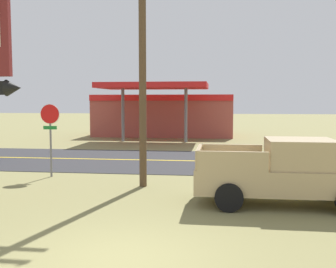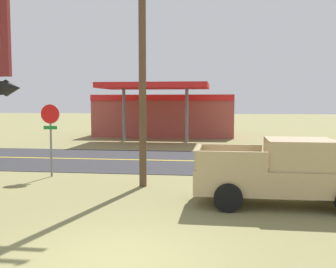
# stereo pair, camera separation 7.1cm
# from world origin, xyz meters

# --- Properties ---
(ground_plane) EXTENTS (180.00, 180.00, 0.00)m
(ground_plane) POSITION_xyz_m (0.00, 0.00, 0.00)
(ground_plane) COLOR olive
(road_asphalt) EXTENTS (140.00, 8.00, 0.02)m
(road_asphalt) POSITION_xyz_m (0.00, 13.00, 0.01)
(road_asphalt) COLOR #2B2B2D
(road_asphalt) RESTS_ON ground
(road_centre_line) EXTENTS (126.00, 0.20, 0.01)m
(road_centre_line) POSITION_xyz_m (0.00, 13.00, 0.02)
(road_centre_line) COLOR gold
(road_centre_line) RESTS_ON road_asphalt
(stop_sign) EXTENTS (0.80, 0.08, 2.95)m
(stop_sign) POSITION_xyz_m (-4.80, 8.09, 2.03)
(stop_sign) COLOR slate
(stop_sign) RESTS_ON ground
(utility_pole) EXTENTS (1.73, 0.26, 9.41)m
(utility_pole) POSITION_xyz_m (-0.75, 6.76, 4.99)
(utility_pole) COLOR brown
(utility_pole) RESTS_ON ground
(gas_station) EXTENTS (12.00, 11.50, 4.40)m
(gas_station) POSITION_xyz_m (-2.90, 28.21, 1.94)
(gas_station) COLOR #A84C42
(gas_station) RESTS_ON ground
(pickup_tan_parked_on_lawn) EXTENTS (5.21, 2.27, 1.96)m
(pickup_tan_parked_on_lawn) POSITION_xyz_m (3.93, 4.74, 0.96)
(pickup_tan_parked_on_lawn) COLOR tan
(pickup_tan_parked_on_lawn) RESTS_ON ground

